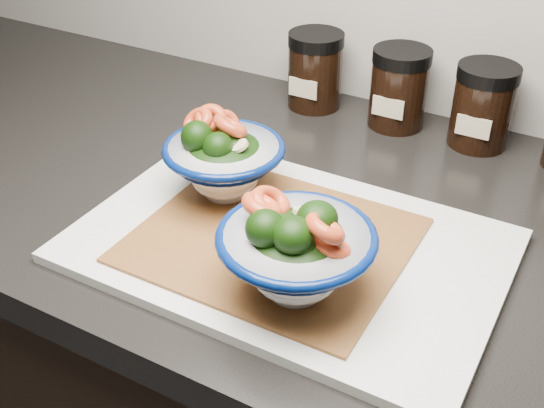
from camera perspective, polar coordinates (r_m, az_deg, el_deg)
The scene contains 8 objects.
countertop at distance 0.81m, azimuth 7.04°, elevation -2.07°, with size 3.50×0.60×0.04m, color black.
cutting_board at distance 0.74m, azimuth 1.36°, elevation -3.53°, with size 0.45×0.30×0.01m, color silver.
bamboo_mat at distance 0.73m, azimuth 0.00°, elevation -3.00°, with size 0.28×0.24×0.00m, color #9C612E.
bowl_left at distance 0.78m, azimuth -4.08°, elevation 3.68°, with size 0.14×0.14×0.11m.
bowl_right at distance 0.63m, azimuth 2.00°, elevation -3.98°, with size 0.15×0.15×0.11m.
spice_jar_a at distance 1.03m, azimuth 3.62°, elevation 11.12°, with size 0.08×0.08×0.11m.
spice_jar_b at distance 0.98m, azimuth 10.57°, elevation 9.52°, with size 0.08×0.08×0.11m.
spice_jar_c at distance 0.96m, azimuth 17.23°, elevation 7.84°, with size 0.08×0.08×0.11m.
Camera 1 is at (0.23, 0.83, 1.35)m, focal length 45.00 mm.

